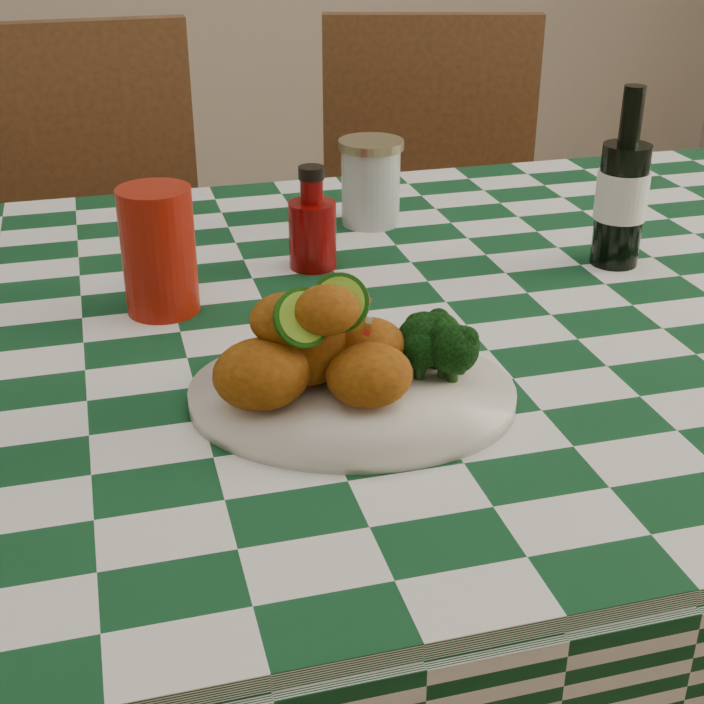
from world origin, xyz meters
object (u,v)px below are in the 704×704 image
object	(u,v)px
dining_table	(360,583)
red_tumbler	(159,251)
wooden_chair_right	(431,277)
plate	(352,396)
fried_chicken_pile	(324,340)
wooden_chair_left	(95,320)
ketchup_bottle	(312,218)
mason_jar	(371,182)
beer_bottle	(624,178)

from	to	relation	value
dining_table	red_tumbler	bearing A→B (deg)	163.85
dining_table	wooden_chair_right	xyz separation A→B (m)	(0.36, 0.76, 0.09)
plate	fried_chicken_pile	bearing A→B (deg)	180.00
red_tumbler	wooden_chair_left	world-z (taller)	wooden_chair_left
wooden_chair_right	red_tumbler	bearing A→B (deg)	-114.11
dining_table	wooden_chair_right	distance (m)	0.85
dining_table	ketchup_bottle	bearing A→B (deg)	98.22
plate	ketchup_bottle	size ratio (longest dim) A/B	2.38
plate	wooden_chair_left	xyz separation A→B (m)	(-0.24, 0.91, -0.30)
fried_chicken_pile	wooden_chair_left	world-z (taller)	wooden_chair_left
plate	fried_chicken_pile	world-z (taller)	fried_chicken_pile
red_tumbler	mason_jar	size ratio (longest dim) A/B	1.21
red_tumbler	mason_jar	world-z (taller)	red_tumbler
fried_chicken_pile	ketchup_bottle	bearing A→B (deg)	78.73
ketchup_bottle	dining_table	bearing A→B (deg)	-81.78
fried_chicken_pile	red_tumbler	size ratio (longest dim) A/B	1.15
wooden_chair_right	beer_bottle	bearing A→B (deg)	-75.50
mason_jar	wooden_chair_right	world-z (taller)	wooden_chair_right
wooden_chair_left	beer_bottle	bearing A→B (deg)	-45.49
plate	beer_bottle	world-z (taller)	beer_bottle
ketchup_bottle	wooden_chair_right	size ratio (longest dim) A/B	0.13
dining_table	red_tumbler	world-z (taller)	red_tumbler
wooden_chair_left	fried_chicken_pile	bearing A→B (deg)	-77.57
fried_chicken_pile	dining_table	bearing A→B (deg)	65.62
fried_chicken_pile	wooden_chair_left	bearing A→B (deg)	103.17
mason_jar	beer_bottle	xyz separation A→B (m)	(0.26, -0.23, 0.05)
dining_table	wooden_chair_left	size ratio (longest dim) A/B	1.68
plate	fried_chicken_pile	distance (m)	0.07
red_tumbler	wooden_chair_left	xyz separation A→B (m)	(-0.09, 0.65, -0.36)
wooden_chair_left	wooden_chair_right	xyz separation A→B (m)	(0.67, 0.05, -0.01)
plate	wooden_chair_right	bearing A→B (deg)	66.08
dining_table	fried_chicken_pile	world-z (taller)	fried_chicken_pile
mason_jar	dining_table	bearing A→B (deg)	-108.09
wooden_chair_left	dining_table	bearing A→B (deg)	-67.51
red_tumbler	wooden_chair_right	bearing A→B (deg)	50.43
fried_chicken_pile	mason_jar	size ratio (longest dim) A/B	1.40
dining_table	mason_jar	world-z (taller)	mason_jar
dining_table	plate	bearing A→B (deg)	-107.99
red_tumbler	mason_jar	bearing A→B (deg)	36.10
wooden_chair_left	plate	bearing A→B (deg)	-76.04
fried_chicken_pile	wooden_chair_left	xyz separation A→B (m)	(-0.21, 0.91, -0.36)
dining_table	mason_jar	size ratio (longest dim) A/B	14.00
fried_chicken_pile	ketchup_bottle	xyz separation A→B (m)	(0.07, 0.35, -0.01)
plate	red_tumbler	bearing A→B (deg)	119.70
ketchup_bottle	beer_bottle	bearing A→B (deg)	-13.41
wooden_chair_left	wooden_chair_right	bearing A→B (deg)	3.81
red_tumbler	wooden_chair_left	distance (m)	0.75
dining_table	plate	xyz separation A→B (m)	(-0.07, -0.20, 0.40)
dining_table	beer_bottle	xyz separation A→B (m)	(0.35, 0.06, 0.50)
beer_bottle	red_tumbler	bearing A→B (deg)	179.76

